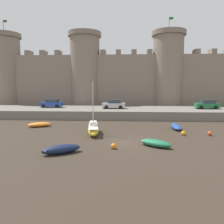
% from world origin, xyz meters
% --- Properties ---
extents(ground_plane, '(160.00, 160.00, 0.00)m').
position_xyz_m(ground_plane, '(0.00, 0.00, 0.00)').
color(ground_plane, '#382D23').
extents(quay_road, '(68.07, 10.00, 1.46)m').
position_xyz_m(quay_road, '(0.00, 18.35, 0.73)').
color(quay_road, slate).
rests_on(quay_road, ground).
extents(castle, '(63.50, 7.43, 20.44)m').
position_xyz_m(castle, '(-0.00, 29.03, 7.85)').
color(castle, gray).
rests_on(castle, ground).
extents(rowboat_midflat_centre, '(3.38, 2.59, 0.77)m').
position_xyz_m(rowboat_midflat_centre, '(-5.59, -3.77, 0.40)').
color(rowboat_midflat_centre, '#141E3D').
rests_on(rowboat_midflat_centre, ground).
extents(sailboat_foreground_left, '(1.94, 5.16, 6.12)m').
position_xyz_m(sailboat_foreground_left, '(-3.93, 3.64, 0.60)').
color(sailboat_foreground_left, yellow).
rests_on(sailboat_foreground_left, ground).
extents(rowboat_foreground_centre, '(1.36, 3.73, 0.65)m').
position_xyz_m(rowboat_foreground_centre, '(6.47, 7.21, 0.34)').
color(rowboat_foreground_centre, '#234793').
rests_on(rowboat_foreground_centre, ground).
extents(rowboat_midflat_left, '(3.33, 2.41, 0.64)m').
position_xyz_m(rowboat_midflat_left, '(-11.97, 7.61, 0.34)').
color(rowboat_midflat_left, orange).
rests_on(rowboat_midflat_left, ground).
extents(rowboat_near_channel_left, '(3.20, 2.70, 0.67)m').
position_xyz_m(rowboat_near_channel_left, '(2.64, -1.21, 0.35)').
color(rowboat_near_channel_left, '#1E6B47').
rests_on(rowboat_near_channel_left, ground).
extents(mooring_buoy_near_shore, '(0.51, 0.51, 0.51)m').
position_xyz_m(mooring_buoy_near_shore, '(-1.25, -2.15, 0.25)').
color(mooring_buoy_near_shore, orange).
rests_on(mooring_buoy_near_shore, ground).
extents(mooring_buoy_mid_mud, '(0.51, 0.51, 0.51)m').
position_xyz_m(mooring_buoy_mid_mud, '(6.47, 3.58, 0.26)').
color(mooring_buoy_mid_mud, orange).
rests_on(mooring_buoy_mid_mud, ground).
extents(mooring_buoy_near_channel, '(0.50, 0.50, 0.50)m').
position_xyz_m(mooring_buoy_near_channel, '(9.45, 3.65, 0.25)').
color(mooring_buoy_near_channel, '#E04C1E').
rests_on(mooring_buoy_near_channel, ground).
extents(car_quay_centre_east, '(4.15, 1.97, 1.62)m').
position_xyz_m(car_quay_centre_east, '(-14.19, 19.49, 2.24)').
color(car_quay_centre_east, '#263F99').
rests_on(car_quay_centre_east, quay_road).
extents(car_quay_west, '(4.15, 1.97, 1.62)m').
position_xyz_m(car_quay_west, '(14.54, 18.66, 2.24)').
color(car_quay_west, '#1E6638').
rests_on(car_quay_west, quay_road).
extents(car_quay_centre_west, '(4.15, 1.97, 1.62)m').
position_xyz_m(car_quay_centre_west, '(-2.24, 18.14, 2.24)').
color(car_quay_centre_west, '#B2B5B7').
rests_on(car_quay_centre_west, quay_road).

